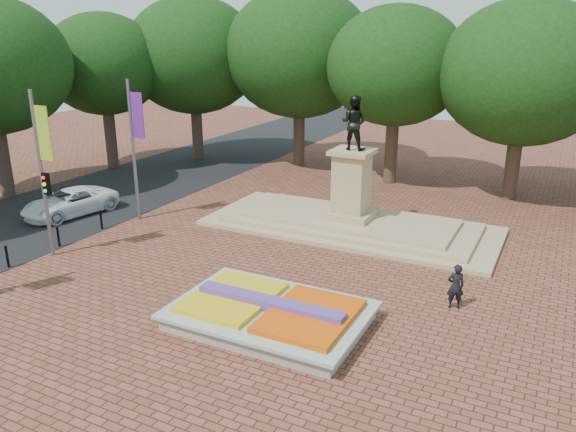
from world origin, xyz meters
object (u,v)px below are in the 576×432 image
(monument, at_px, (350,211))
(van, at_px, (70,202))
(pedestrian, at_px, (456,286))
(flower_bed, at_px, (270,314))

(monument, bearing_deg, van, -161.36)
(monument, xyz_separation_m, pedestrian, (6.19, -6.10, -0.06))
(flower_bed, height_order, van, van)
(van, bearing_deg, monument, 30.22)
(flower_bed, bearing_deg, van, 160.15)
(flower_bed, bearing_deg, monument, 95.87)
(flower_bed, relative_size, monument, 0.45)
(flower_bed, xyz_separation_m, monument, (-1.03, 10.00, 0.50))
(van, xyz_separation_m, pedestrian, (19.98, -1.45, 0.14))
(monument, bearing_deg, pedestrian, -44.59)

